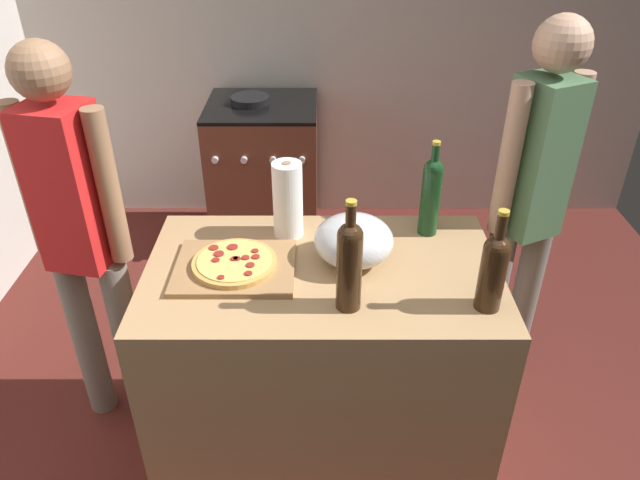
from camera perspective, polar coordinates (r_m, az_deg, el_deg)
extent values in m
cube|color=#511E19|center=(3.08, -0.01, -9.39)|extent=(4.14, 3.29, 0.02)
cube|color=beige|center=(3.77, -0.08, 20.97)|extent=(4.14, 0.10, 2.60)
cube|color=tan|center=(2.29, 0.01, -11.83)|extent=(1.20, 0.71, 0.88)
cube|color=#9E7247|center=(2.01, -8.30, -2.66)|extent=(0.40, 0.32, 0.02)
cylinder|color=tan|center=(2.00, -8.35, -2.21)|extent=(0.28, 0.28, 0.02)
cylinder|color=#EAC660|center=(2.00, -8.37, -1.95)|extent=(0.25, 0.25, 0.00)
cylinder|color=maroon|center=(1.92, -7.04, -3.22)|extent=(0.03, 0.03, 0.01)
cylinder|color=maroon|center=(2.00, -6.34, -1.63)|extent=(0.03, 0.03, 0.01)
cylinder|color=maroon|center=(2.00, -10.13, -1.93)|extent=(0.03, 0.03, 0.01)
cylinder|color=maroon|center=(1.92, -9.63, -3.58)|extent=(0.02, 0.02, 0.01)
cylinder|color=maroon|center=(2.03, -9.82, -1.33)|extent=(0.03, 0.03, 0.01)
cylinder|color=maroon|center=(1.96, -6.86, -2.42)|extent=(0.03, 0.03, 0.01)
cylinder|color=maroon|center=(2.00, -8.14, -1.80)|extent=(0.02, 0.02, 0.01)
cylinder|color=maroon|center=(2.07, -10.31, -0.76)|extent=(0.03, 0.03, 0.01)
cylinder|color=maroon|center=(2.03, -6.41, -1.06)|extent=(0.02, 0.02, 0.01)
cylinder|color=maroon|center=(2.00, -8.37, -1.80)|extent=(0.03, 0.03, 0.01)
cylinder|color=maroon|center=(2.06, -8.54, -0.70)|extent=(0.04, 0.04, 0.01)
cylinder|color=maroon|center=(2.00, -7.32, -1.70)|extent=(0.03, 0.03, 0.01)
cylinder|color=#B2B2B7|center=(2.05, 3.02, -1.89)|extent=(0.11, 0.11, 0.01)
ellipsoid|color=silver|center=(2.00, 3.08, -0.02)|extent=(0.27, 0.27, 0.16)
cylinder|color=white|center=(2.13, -3.28, 3.86)|extent=(0.11, 0.11, 0.28)
cylinder|color=#997551|center=(2.13, -3.28, 3.90)|extent=(0.03, 0.03, 0.29)
cylinder|color=#331E0F|center=(1.85, 15.95, -3.54)|extent=(0.08, 0.08, 0.21)
sphere|color=#331E0F|center=(1.79, 16.45, -0.77)|extent=(0.08, 0.08, 0.08)
cylinder|color=#331E0F|center=(1.76, 16.79, 1.12)|extent=(0.03, 0.03, 0.09)
cylinder|color=gold|center=(1.73, 17.05, 2.57)|extent=(0.03, 0.03, 0.01)
cylinder|color=#143819|center=(2.18, 10.33, 3.65)|extent=(0.07, 0.07, 0.26)
sphere|color=#143819|center=(2.12, 10.66, 6.70)|extent=(0.07, 0.07, 0.07)
cylinder|color=#143819|center=(2.10, 10.82, 8.10)|extent=(0.03, 0.03, 0.07)
cylinder|color=gold|center=(2.08, 10.93, 9.14)|extent=(0.03, 0.03, 0.01)
cylinder|color=#331E0F|center=(1.77, 2.65, -3.10)|extent=(0.08, 0.08, 0.26)
sphere|color=#331E0F|center=(1.70, 2.75, 0.41)|extent=(0.08, 0.08, 0.08)
cylinder|color=#331E0F|center=(1.67, 2.81, 2.24)|extent=(0.03, 0.03, 0.08)
cylinder|color=gold|center=(1.65, 2.85, 3.61)|extent=(0.03, 0.03, 0.01)
cube|color=brown|center=(3.68, -5.47, 6.22)|extent=(0.64, 0.59, 0.86)
cube|color=black|center=(3.51, -5.85, 12.66)|extent=(0.64, 0.59, 0.02)
cylinder|color=silver|center=(3.34, -10.21, 7.54)|extent=(0.04, 0.02, 0.04)
cylinder|color=silver|center=(3.31, -7.48, 7.60)|extent=(0.04, 0.02, 0.04)
cylinder|color=silver|center=(3.30, -4.72, 7.64)|extent=(0.04, 0.02, 0.04)
cylinder|color=silver|center=(3.29, -1.93, 7.67)|extent=(0.04, 0.02, 0.04)
cylinder|color=black|center=(3.53, -6.91, 13.18)|extent=(0.22, 0.22, 0.04)
cylinder|color=slate|center=(2.65, -21.65, -8.65)|extent=(0.11, 0.11, 0.79)
cylinder|color=slate|center=(2.56, -17.98, -9.43)|extent=(0.11, 0.11, 0.79)
cube|color=red|center=(2.24, -23.08, 4.56)|extent=(0.25, 0.24, 0.60)
cylinder|color=#936B4C|center=(2.32, -26.30, 5.13)|extent=(0.08, 0.08, 0.57)
cylinder|color=#936B4C|center=(2.15, -19.78, 4.64)|extent=(0.08, 0.08, 0.57)
sphere|color=#936B4C|center=(2.10, -25.48, 14.44)|extent=(0.19, 0.19, 0.19)
cylinder|color=slate|center=(2.78, 18.77, -5.62)|extent=(0.11, 0.11, 0.81)
cylinder|color=slate|center=(2.67, 15.70, -6.82)|extent=(0.11, 0.11, 0.81)
cube|color=#4C724C|center=(2.37, 20.00, 7.40)|extent=(0.26, 0.26, 0.61)
cylinder|color=tan|center=(2.46, 22.45, 8.19)|extent=(0.08, 0.08, 0.58)
cylinder|color=tan|center=(2.27, 17.49, 7.23)|extent=(0.08, 0.08, 0.58)
sphere|color=tan|center=(2.24, 22.03, 17.07)|extent=(0.20, 0.20, 0.20)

